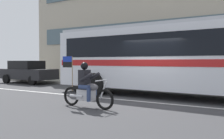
# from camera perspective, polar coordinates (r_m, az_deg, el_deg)

# --- Properties ---
(ground_plane) EXTENTS (60.00, 60.00, 0.00)m
(ground_plane) POSITION_cam_1_polar(r_m,az_deg,el_deg) (10.00, 9.24, -7.22)
(ground_plane) COLOR #3D3D3F
(sidewalk_curb) EXTENTS (28.00, 3.80, 0.15)m
(sidewalk_curb) POSITION_cam_1_polar(r_m,az_deg,el_deg) (14.83, 16.25, -3.98)
(sidewalk_curb) COLOR gray
(sidewalk_curb) RESTS_ON ground_plane
(lane_center_stripe) EXTENTS (26.60, 0.14, 0.01)m
(lane_center_stripe) POSITION_cam_1_polar(r_m,az_deg,el_deg) (9.45, 7.94, -7.73)
(lane_center_stripe) COLOR silver
(lane_center_stripe) RESTS_ON ground_plane
(office_building_facade) EXTENTS (28.00, 0.89, 10.99)m
(office_building_facade) POSITION_cam_1_polar(r_m,az_deg,el_deg) (17.43, 18.27, 14.84)
(office_building_facade) COLOR #B2A893
(office_building_facade) RESTS_ON ground_plane
(transit_bus) EXTENTS (11.62, 3.04, 3.22)m
(transit_bus) POSITION_cam_1_polar(r_m,az_deg,el_deg) (10.79, 15.22, 3.45)
(transit_bus) COLOR silver
(transit_bus) RESTS_ON ground_plane
(motorcycle_with_rider) EXTENTS (2.20, 0.64, 1.78)m
(motorcycle_with_rider) POSITION_cam_1_polar(r_m,az_deg,el_deg) (8.17, -6.16, -4.55)
(motorcycle_with_rider) COLOR black
(motorcycle_with_rider) RESTS_ON ground_plane
(parked_sedan_curbside) EXTENTS (4.46, 2.01, 1.64)m
(parked_sedan_curbside) POSITION_cam_1_polar(r_m,az_deg,el_deg) (18.27, -19.66, -0.47)
(parked_sedan_curbside) COLOR black
(parked_sedan_curbside) RESTS_ON ground_plane
(fire_hydrant) EXTENTS (0.22, 0.30, 0.75)m
(fire_hydrant) POSITION_cam_1_polar(r_m,az_deg,el_deg) (14.61, 5.89, -2.25)
(fire_hydrant) COLOR red
(fire_hydrant) RESTS_ON sidewalk_curb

